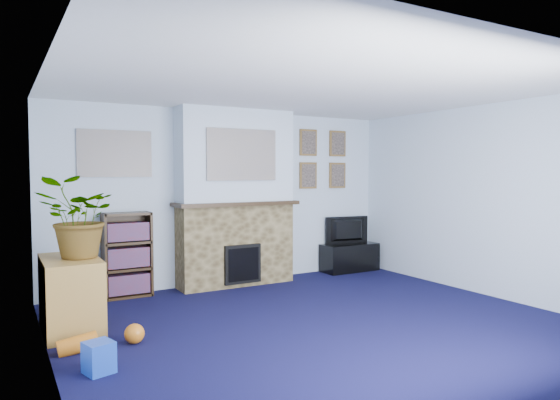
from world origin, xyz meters
TOP-DOWN VIEW (x-y plane):
  - floor at (0.00, 0.00)m, footprint 5.00×4.50m
  - ceiling at (0.00, 0.00)m, footprint 5.00×4.50m
  - wall_back at (0.00, 2.25)m, footprint 5.00×0.04m
  - wall_front at (0.00, -2.25)m, footprint 5.00×0.04m
  - wall_left at (-2.50, 0.00)m, footprint 0.04×4.50m
  - wall_right at (2.50, 0.00)m, footprint 0.04×4.50m
  - chimney_breast at (0.00, 2.05)m, footprint 1.72×0.50m
  - collage_main at (0.00, 1.84)m, footprint 1.00×0.03m
  - collage_left at (-1.55, 2.23)m, footprint 0.90×0.03m
  - portrait_tl at (1.30, 2.23)m, footprint 0.30×0.03m
  - portrait_tr at (1.85, 2.23)m, footprint 0.30×0.03m
  - portrait_bl at (1.30, 2.23)m, footprint 0.30×0.03m
  - portrait_br at (1.85, 2.23)m, footprint 0.30×0.03m
  - tv_stand at (1.95, 2.03)m, footprint 0.91×0.38m
  - television at (1.95, 2.05)m, footprint 0.74×0.21m
  - bookshelf at (-1.45, 2.11)m, footprint 0.58×0.28m
  - sideboard at (-2.24, 1.03)m, footprint 0.51×0.92m
  - potted_plant at (-2.19, 0.98)m, footprint 0.76×0.68m
  - mantel_clock at (-0.02, 2.00)m, footprint 0.11×0.07m
  - mantel_candle at (0.29, 2.00)m, footprint 0.05×0.05m
  - mantel_teddy at (-0.55, 2.00)m, footprint 0.14×0.14m
  - mantel_can at (0.67, 2.00)m, footprint 0.06×0.06m
  - green_crate at (-2.24, 0.74)m, footprint 0.38×0.32m
  - toy_ball at (-1.80, 0.33)m, footprint 0.18×0.18m
  - toy_block at (-2.19, -0.20)m, footprint 0.25×0.25m
  - toy_tube at (-2.27, 0.34)m, footprint 0.34×0.15m

SIDE VIEW (x-z plane):
  - floor at x=0.00m, z-range -0.01..0.01m
  - toy_tube at x=-2.27m, z-range -0.03..0.17m
  - toy_ball at x=-1.80m, z-range 0.00..0.18m
  - toy_block at x=-2.19m, z-range -0.01..0.23m
  - green_crate at x=-2.24m, z-range 0.00..0.28m
  - tv_stand at x=1.95m, z-range 0.01..0.44m
  - sideboard at x=-2.24m, z-range -0.01..0.71m
  - bookshelf at x=-1.45m, z-range -0.02..1.03m
  - television at x=1.95m, z-range 0.43..0.85m
  - potted_plant at x=-2.19m, z-range 0.72..1.51m
  - chimney_breast at x=0.00m, z-range -0.02..2.38m
  - wall_back at x=0.00m, z-range 0.00..2.40m
  - wall_front at x=0.00m, z-range 0.00..2.40m
  - wall_left at x=-2.50m, z-range 0.00..2.40m
  - wall_right at x=2.50m, z-range 0.00..2.40m
  - mantel_can at x=0.67m, z-range 1.15..1.27m
  - mantel_teddy at x=-0.55m, z-range 1.15..1.28m
  - mantel_clock at x=-0.02m, z-range 1.14..1.30m
  - mantel_candle at x=0.29m, z-range 1.16..1.30m
  - portrait_bl at x=1.30m, z-range 1.30..1.70m
  - portrait_br at x=1.85m, z-range 1.30..1.70m
  - collage_left at x=-1.55m, z-range 1.49..2.07m
  - collage_main at x=0.00m, z-range 1.44..2.12m
  - portrait_tl at x=1.30m, z-range 1.80..2.20m
  - portrait_tr at x=1.85m, z-range 1.80..2.20m
  - ceiling at x=0.00m, z-range 2.40..2.40m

